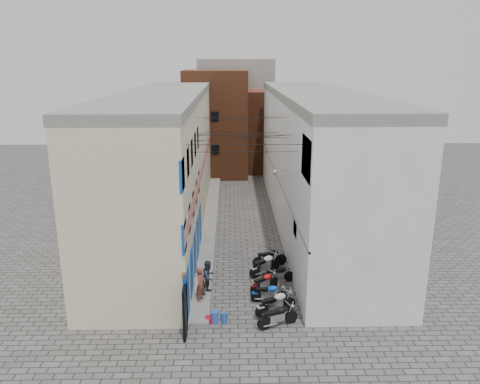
{
  "coord_description": "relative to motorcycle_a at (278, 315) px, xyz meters",
  "views": [
    {
      "loc": [
        -0.65,
        -17.43,
        10.94
      ],
      "look_at": [
        -0.05,
        10.56,
        3.0
      ],
      "focal_mm": 35.0,
      "sensor_mm": 36.0,
      "label": 1
    }
  ],
  "objects": [
    {
      "name": "red_crate",
      "position": [
        -2.87,
        0.38,
        -0.41
      ],
      "size": [
        0.5,
        0.42,
        0.27
      ],
      "primitive_type": "cube",
      "rotation": [
        0.0,
        0.0,
        0.27
      ],
      "color": "#B30C26",
      "rests_on": "ground"
    },
    {
      "name": "motorcycle_g",
      "position": [
        0.16,
        6.02,
        0.03
      ],
      "size": [
        2.06,
        1.12,
        1.14
      ],
      "primitive_type": null,
      "rotation": [
        0.0,
        0.0,
        -1.3
      ],
      "color": "black",
      "rests_on": "ground"
    },
    {
      "name": "building_left",
      "position": [
        -6.3,
        12.83,
        3.95
      ],
      "size": [
        5.1,
        27.0,
        9.0
      ],
      "color": "beige",
      "rests_on": "ground"
    },
    {
      "name": "building_far_brick_left",
      "position": [
        -3.32,
        27.88,
        4.46
      ],
      "size": [
        6.0,
        6.0,
        10.0
      ],
      "primitive_type": "cube",
      "color": "brown",
      "rests_on": "ground"
    },
    {
      "name": "motorcycle_c",
      "position": [
        -0.2,
        2.1,
        -0.04
      ],
      "size": [
        1.74,
        0.57,
        1.0
      ],
      "primitive_type": null,
      "rotation": [
        0.0,
        0.0,
        -1.59
      ],
      "color": "blue",
      "rests_on": "ground"
    },
    {
      "name": "ground",
      "position": [
        -1.32,
        -0.12,
        -0.54
      ],
      "size": [
        90.0,
        90.0,
        0.0
      ],
      "primitive_type": "plane",
      "color": "#555250",
      "rests_on": "ground"
    },
    {
      "name": "motorcycle_a",
      "position": [
        0.0,
        0.0,
        0.0
      ],
      "size": [
        1.96,
        1.24,
        1.09
      ],
      "primitive_type": null,
      "rotation": [
        0.0,
        0.0,
        -1.19
      ],
      "color": "black",
      "rests_on": "ground"
    },
    {
      "name": "motorcycle_b",
      "position": [
        0.01,
        0.99,
        0.05
      ],
      "size": [
        2.12,
        1.5,
        1.18
      ],
      "primitive_type": null,
      "rotation": [
        0.0,
        0.0,
        -1.1
      ],
      "color": "#B9B9BE",
      "rests_on": "ground"
    },
    {
      "name": "far_shopfront",
      "position": [
        -1.32,
        25.08,
        0.66
      ],
      "size": [
        2.0,
        0.3,
        2.4
      ],
      "primitive_type": "cube",
      "color": "black",
      "rests_on": "ground"
    },
    {
      "name": "motorcycle_f",
      "position": [
        -0.17,
        5.05,
        0.05
      ],
      "size": [
        2.02,
        1.79,
        1.19
      ],
      "primitive_type": null,
      "rotation": [
        0.0,
        0.0,
        -0.9
      ],
      "color": "silver",
      "rests_on": "ground"
    },
    {
      "name": "water_jug_far",
      "position": [
        -2.69,
        0.38,
        -0.28
      ],
      "size": [
        0.4,
        0.4,
        0.53
      ],
      "primitive_type": "cylinder",
      "rotation": [
        0.0,
        0.0,
        0.19
      ],
      "color": "#235AB1",
      "rests_on": "ground"
    },
    {
      "name": "motorcycle_d",
      "position": [
        -0.33,
        3.23,
        -0.05
      ],
      "size": [
        1.7,
        1.44,
        0.99
      ],
      "primitive_type": null,
      "rotation": [
        0.0,
        0.0,
        -0.94
      ],
      "color": "red",
      "rests_on": "ground"
    },
    {
      "name": "person_a",
      "position": [
        -3.35,
        1.88,
        0.51
      ],
      "size": [
        0.56,
        0.68,
        1.61
      ],
      "primitive_type": "imported",
      "rotation": [
        0.0,
        0.0,
        1.23
      ],
      "color": "brown",
      "rests_on": "plinth"
    },
    {
      "name": "building_far_concrete",
      "position": [
        -1.32,
        33.88,
        4.96
      ],
      "size": [
        8.0,
        5.0,
        11.0
      ],
      "primitive_type": "cube",
      "color": "gray",
      "rests_on": "ground"
    },
    {
      "name": "building_far_brick_right",
      "position": [
        1.68,
        29.88,
        3.46
      ],
      "size": [
        5.0,
        6.0,
        8.0
      ],
      "primitive_type": "cube",
      "color": "brown",
      "rests_on": "ground"
    },
    {
      "name": "person_b",
      "position": [
        -3.02,
        2.64,
        0.52
      ],
      "size": [
        0.95,
        0.99,
        1.62
      ],
      "primitive_type": "imported",
      "rotation": [
        0.0,
        0.0,
        0.96
      ],
      "color": "#2F3747",
      "rests_on": "plinth"
    },
    {
      "name": "water_jug_near",
      "position": [
        -2.27,
        0.38,
        -0.31
      ],
      "size": [
        0.37,
        0.37,
        0.47
      ],
      "primitive_type": "cylinder",
      "rotation": [
        0.0,
        0.0,
        -0.29
      ],
      "color": "#244CB7",
      "rests_on": "ground"
    },
    {
      "name": "motorcycle_e",
      "position": [
        0.44,
        4.1,
        -0.05
      ],
      "size": [
        1.77,
        0.82,
        0.98
      ],
      "primitive_type": null,
      "rotation": [
        0.0,
        0.0,
        -1.4
      ],
      "color": "black",
      "rests_on": "ground"
    },
    {
      "name": "building_right",
      "position": [
        3.68,
        12.88,
        3.96
      ],
      "size": [
        5.94,
        26.0,
        9.0
      ],
      "color": "silver",
      "rests_on": "ground"
    },
    {
      "name": "plinth",
      "position": [
        -3.37,
        12.88,
        -0.42
      ],
      "size": [
        0.9,
        26.0,
        0.25
      ],
      "primitive_type": "cube",
      "color": "gray",
      "rests_on": "ground"
    },
    {
      "name": "overhead_wires",
      "position": [
        -1.32,
        7.53,
        6.58
      ],
      "size": [
        5.8,
        13.02,
        1.32
      ],
      "color": "black",
      "rests_on": "ground"
    }
  ]
}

